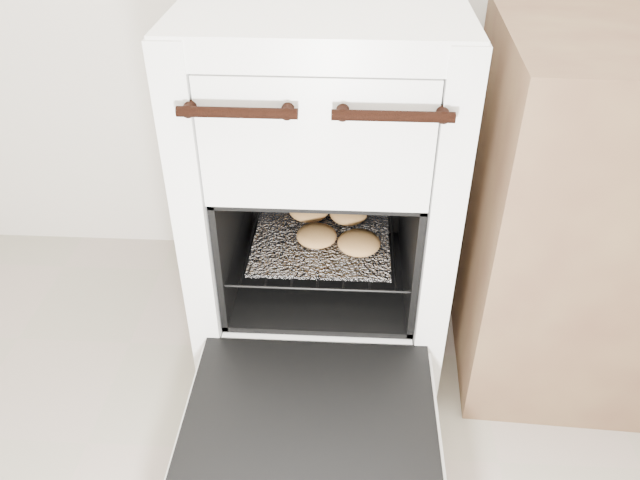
{
  "coord_description": "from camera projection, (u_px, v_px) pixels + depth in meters",
  "views": [
    {
      "loc": [
        -0.04,
        -0.24,
        1.29
      ],
      "look_at": [
        -0.11,
        1.01,
        0.41
      ],
      "focal_mm": 35.0,
      "sensor_mm": 36.0,
      "label": 1
    }
  ],
  "objects": [
    {
      "name": "stove",
      "position": [
        323.0,
        191.0,
        1.62
      ],
      "size": [
        0.61,
        0.68,
        0.94
      ],
      "color": "white",
      "rests_on": "ground"
    },
    {
      "name": "oven_door",
      "position": [
        311.0,
        416.0,
        1.34
      ],
      "size": [
        0.55,
        0.43,
        0.04
      ],
      "color": "black",
      "rests_on": "stove"
    },
    {
      "name": "oven_rack",
      "position": [
        322.0,
        239.0,
        1.62
      ],
      "size": [
        0.45,
        0.43,
        0.01
      ],
      "color": "black",
      "rests_on": "stove"
    },
    {
      "name": "foil_sheet",
      "position": [
        321.0,
        241.0,
        1.6
      ],
      "size": [
        0.35,
        0.31,
        0.01
      ],
      "primitive_type": "cube",
      "color": "white",
      "rests_on": "oven_rack"
    },
    {
      "name": "baked_rolls",
      "position": [
        332.0,
        224.0,
        1.62
      ],
      "size": [
        0.28,
        0.29,
        0.05
      ],
      "color": "tan",
      "rests_on": "foil_sheet"
    }
  ]
}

